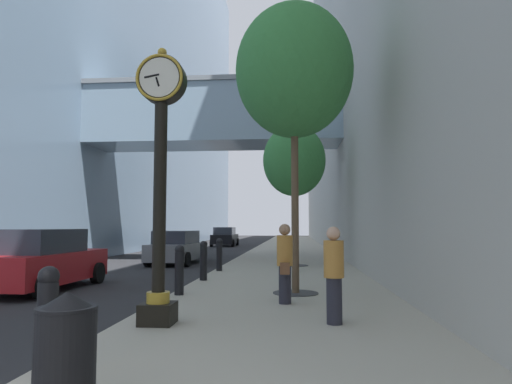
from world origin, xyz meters
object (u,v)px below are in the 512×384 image
(bollard_third, at_px, (179,269))
(trash_bin, at_px, (65,351))
(bollard_nearest, at_px, (47,318))
(car_grey_far, at_px, (177,248))
(car_red_near, at_px, (41,260))
(bollard_fourth, at_px, (204,260))
(street_clock, at_px, (160,169))
(pedestrian_walking, at_px, (285,261))
(pedestrian_by_clock, at_px, (334,272))
(car_black_mid, at_px, (225,237))
(street_tree_mid_near, at_px, (294,161))
(street_tree_near, at_px, (294,72))
(bollard_fifth, at_px, (219,254))

(bollard_third, distance_m, trash_bin, 6.73)
(bollard_nearest, height_order, car_grey_far, car_grey_far)
(bollard_nearest, height_order, car_red_near, car_red_near)
(bollard_fourth, height_order, car_red_near, car_red_near)
(street_clock, relative_size, trash_bin, 4.50)
(pedestrian_walking, bearing_deg, car_red_near, 160.62)
(pedestrian_walking, relative_size, car_grey_far, 0.36)
(bollard_nearest, height_order, bollard_fourth, same)
(pedestrian_by_clock, distance_m, car_black_mid, 32.35)
(street_tree_mid_near, bearing_deg, car_black_mid, 106.54)
(trash_bin, bearing_deg, street_tree_mid_near, 82.17)
(bollard_nearest, bearing_deg, pedestrian_by_clock, 39.87)
(street_tree_mid_near, relative_size, car_grey_far, 1.26)
(street_tree_mid_near, bearing_deg, bollard_third, -108.84)
(street_clock, height_order, trash_bin, street_clock)
(bollard_third, height_order, street_tree_near, street_tree_near)
(street_tree_mid_near, xyz_separation_m, pedestrian_by_clock, (0.63, -10.97, -3.51))
(bollard_fifth, bearing_deg, street_tree_near, -62.27)
(bollard_fourth, bearing_deg, street_clock, -85.65)
(street_clock, bearing_deg, car_black_mid, 96.86)
(street_clock, bearing_deg, bollard_nearest, -100.08)
(bollard_nearest, bearing_deg, bollard_fifth, 90.00)
(bollard_fifth, bearing_deg, bollard_fourth, -90.00)
(pedestrian_walking, height_order, car_red_near, pedestrian_walking)
(bollard_fourth, distance_m, car_red_near, 4.53)
(bollard_nearest, relative_size, car_grey_far, 0.25)
(bollard_third, distance_m, bollard_fifth, 5.72)
(car_red_near, bearing_deg, bollard_nearest, -58.92)
(car_red_near, bearing_deg, street_clock, -43.76)
(street_tree_near, relative_size, trash_bin, 6.88)
(street_tree_mid_near, height_order, pedestrian_by_clock, street_tree_mid_near)
(bollard_nearest, height_order, car_black_mid, car_black_mid)
(bollard_fifth, xyz_separation_m, street_tree_near, (2.76, -5.25, 4.89))
(trash_bin, xyz_separation_m, pedestrian_walking, (1.80, 5.69, 0.34))
(car_grey_far, bearing_deg, street_tree_mid_near, -20.95)
(street_tree_near, relative_size, pedestrian_by_clock, 4.46)
(bollard_fifth, height_order, car_black_mid, car_black_mid)
(car_black_mid, bearing_deg, street_tree_mid_near, -73.46)
(street_tree_mid_near, xyz_separation_m, car_red_near, (-7.05, -6.69, -3.69))
(street_clock, bearing_deg, bollard_fifth, 92.95)
(street_tree_mid_near, distance_m, car_black_mid, 21.87)
(trash_bin, xyz_separation_m, car_red_near, (-5.02, 8.09, 0.14))
(bollard_fourth, xyz_separation_m, street_tree_near, (2.76, -2.39, 4.89))
(bollard_fifth, bearing_deg, car_black_mid, 98.34)
(pedestrian_by_clock, xyz_separation_m, car_red_near, (-7.68, 4.28, -0.18))
(street_tree_near, bearing_deg, street_clock, -122.50)
(bollard_nearest, height_order, street_tree_mid_near, street_tree_mid_near)
(bollard_third, xyz_separation_m, car_red_near, (-4.29, 1.40, 0.06))
(bollard_fifth, distance_m, trash_bin, 12.42)
(bollard_fourth, bearing_deg, car_grey_far, 110.53)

